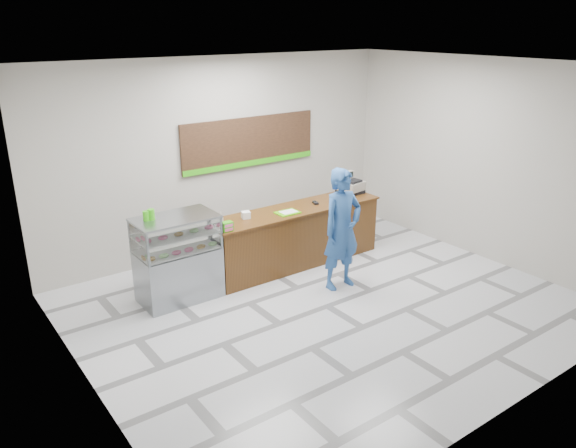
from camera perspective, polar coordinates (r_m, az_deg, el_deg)
floor at (r=8.56m, az=4.03°, el=-8.33°), size 7.00×7.00×0.00m
back_wall at (r=10.27m, az=-6.60°, el=6.90°), size 7.00×0.00×7.00m
ceiling at (r=7.56m, az=4.69°, el=15.73°), size 7.00×7.00×0.00m
sales_counter at (r=9.76m, az=0.74°, el=-1.26°), size 3.26×0.76×1.03m
display_case at (r=8.65m, az=-11.14°, el=-3.40°), size 1.22×0.72×1.33m
menu_board at (r=10.47m, az=-3.89°, el=8.27°), size 2.80×0.06×0.90m
cash_register at (r=10.49m, az=6.32°, el=3.93°), size 0.46×0.48×0.38m
card_terminal at (r=9.83m, az=2.80°, el=2.17°), size 0.12×0.16×0.04m
serving_tray at (r=9.34m, az=-0.04°, el=1.17°), size 0.39×0.28×0.02m
napkin_box at (r=9.11m, az=-4.30°, el=0.93°), size 0.16×0.16×0.11m
straw_cup at (r=8.91m, az=-6.81°, el=0.37°), size 0.07×0.07×0.11m
promo_box at (r=8.57m, az=-6.21°, el=-0.26°), size 0.17×0.11×0.15m
donut_decal at (r=9.92m, az=4.72°, el=2.18°), size 0.16×0.16×0.00m
green_cup_left at (r=8.33m, az=-14.23°, el=0.80°), size 0.09×0.09×0.14m
green_cup_right at (r=8.36m, az=-13.73°, el=0.95°), size 0.10×0.10×0.16m
customer at (r=8.82m, az=5.51°, el=-0.53°), size 0.72×0.47×1.95m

